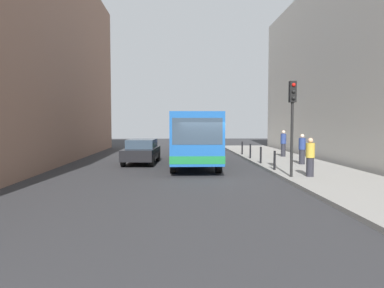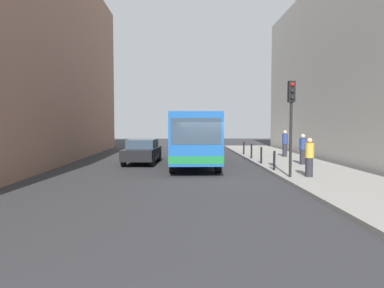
{
  "view_description": "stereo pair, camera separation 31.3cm",
  "coord_description": "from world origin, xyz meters",
  "px_view_note": "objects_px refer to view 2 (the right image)",
  "views": [
    {
      "loc": [
        -1.39,
        -16.73,
        2.47
      ],
      "look_at": [
        -0.56,
        2.79,
        1.33
      ],
      "focal_mm": 33.63,
      "sensor_mm": 36.0,
      "label": 1
    },
    {
      "loc": [
        -1.08,
        -16.74,
        2.47
      ],
      "look_at": [
        -0.56,
        2.79,
        1.33
      ],
      "focal_mm": 33.63,
      "sensor_mm": 36.0,
      "label": 2
    }
  ],
  "objects_px": {
    "car_behind_bus": "(193,142)",
    "bollard_near": "(274,160)",
    "bollard_farthest": "(244,148)",
    "pedestrian_near_signal": "(309,157)",
    "pedestrian_mid_sidewalk": "(303,149)",
    "bollard_far": "(251,151)",
    "car_beside_bus": "(142,151)",
    "pedestrian_far_sidewalk": "(285,143)",
    "traffic_light": "(291,110)",
    "bollard_mid": "(261,155)",
    "bus": "(193,135)"
  },
  "relations": [
    {
      "from": "car_behind_bus",
      "to": "bollard_near",
      "type": "bearing_deg",
      "value": 107.19
    },
    {
      "from": "bollard_farthest",
      "to": "pedestrian_near_signal",
      "type": "bearing_deg",
      "value": -85.13
    },
    {
      "from": "pedestrian_mid_sidewalk",
      "to": "bollard_far",
      "type": "bearing_deg",
      "value": 62.01
    },
    {
      "from": "bollard_far",
      "to": "pedestrian_near_signal",
      "type": "xyz_separation_m",
      "value": [
        0.94,
        -8.1,
        0.36
      ]
    },
    {
      "from": "car_beside_bus",
      "to": "pedestrian_far_sidewalk",
      "type": "relative_size",
      "value": 2.48
    },
    {
      "from": "bollard_near",
      "to": "pedestrian_far_sidewalk",
      "type": "xyz_separation_m",
      "value": [
        2.53,
        7.0,
        0.44
      ]
    },
    {
      "from": "car_behind_bus",
      "to": "bollard_far",
      "type": "height_order",
      "value": "car_behind_bus"
    },
    {
      "from": "traffic_light",
      "to": "pedestrian_near_signal",
      "type": "bearing_deg",
      "value": 5.14
    },
    {
      "from": "traffic_light",
      "to": "pedestrian_near_signal",
      "type": "xyz_separation_m",
      "value": [
        0.84,
        0.08,
        -2.02
      ]
    },
    {
      "from": "traffic_light",
      "to": "bollard_farthest",
      "type": "relative_size",
      "value": 4.32
    },
    {
      "from": "car_behind_bus",
      "to": "bollard_mid",
      "type": "xyz_separation_m",
      "value": [
        3.57,
        -11.26,
        -0.16
      ]
    },
    {
      "from": "bus",
      "to": "pedestrian_near_signal",
      "type": "height_order",
      "value": "bus"
    },
    {
      "from": "car_behind_bus",
      "to": "bollard_near",
      "type": "relative_size",
      "value": 4.73
    },
    {
      "from": "bollard_mid",
      "to": "traffic_light",
      "type": "bearing_deg",
      "value": -88.91
    },
    {
      "from": "bollard_far",
      "to": "bollard_farthest",
      "type": "height_order",
      "value": "same"
    },
    {
      "from": "car_behind_bus",
      "to": "bollard_far",
      "type": "relative_size",
      "value": 4.73
    },
    {
      "from": "bus",
      "to": "traffic_light",
      "type": "relative_size",
      "value": 2.69
    },
    {
      "from": "bollard_far",
      "to": "pedestrian_near_signal",
      "type": "bearing_deg",
      "value": -83.38
    },
    {
      "from": "car_beside_bus",
      "to": "bollard_farthest",
      "type": "xyz_separation_m",
      "value": [
        6.96,
        4.45,
        -0.16
      ]
    },
    {
      "from": "bollard_farthest",
      "to": "pedestrian_near_signal",
      "type": "xyz_separation_m",
      "value": [
        0.94,
        -11.03,
        0.36
      ]
    },
    {
      "from": "car_behind_bus",
      "to": "bollard_near",
      "type": "distance_m",
      "value": 14.63
    },
    {
      "from": "bus",
      "to": "bollard_far",
      "type": "height_order",
      "value": "bus"
    },
    {
      "from": "car_behind_bus",
      "to": "pedestrian_far_sidewalk",
      "type": "relative_size",
      "value": 2.47
    },
    {
      "from": "car_beside_bus",
      "to": "pedestrian_mid_sidewalk",
      "type": "height_order",
      "value": "pedestrian_mid_sidewalk"
    },
    {
      "from": "bollard_mid",
      "to": "pedestrian_far_sidewalk",
      "type": "distance_m",
      "value": 4.81
    },
    {
      "from": "bollard_mid",
      "to": "bollard_farthest",
      "type": "height_order",
      "value": "same"
    },
    {
      "from": "traffic_light",
      "to": "bollard_near",
      "type": "distance_m",
      "value": 3.32
    },
    {
      "from": "bollard_near",
      "to": "bollard_far",
      "type": "distance_m",
      "value": 5.86
    },
    {
      "from": "car_beside_bus",
      "to": "bus",
      "type": "bearing_deg",
      "value": 179.64
    },
    {
      "from": "bus",
      "to": "bollard_farthest",
      "type": "xyz_separation_m",
      "value": [
        3.89,
        4.66,
        -1.1
      ]
    },
    {
      "from": "bollard_near",
      "to": "bollard_mid",
      "type": "relative_size",
      "value": 1.0
    },
    {
      "from": "bollard_mid",
      "to": "pedestrian_mid_sidewalk",
      "type": "xyz_separation_m",
      "value": [
        2.21,
        -0.56,
        0.37
      ]
    },
    {
      "from": "traffic_light",
      "to": "bollard_farthest",
      "type": "bearing_deg",
      "value": 90.52
    },
    {
      "from": "car_beside_bus",
      "to": "car_behind_bus",
      "type": "relative_size",
      "value": 1.0
    },
    {
      "from": "bollard_far",
      "to": "car_beside_bus",
      "type": "bearing_deg",
      "value": -167.66
    },
    {
      "from": "bollard_far",
      "to": "bollard_mid",
      "type": "bearing_deg",
      "value": -90.0
    },
    {
      "from": "bus",
      "to": "bollard_far",
      "type": "xyz_separation_m",
      "value": [
        3.89,
        1.73,
        -1.1
      ]
    },
    {
      "from": "bollard_far",
      "to": "bollard_farthest",
      "type": "distance_m",
      "value": 2.93
    },
    {
      "from": "pedestrian_near_signal",
      "to": "pedestrian_mid_sidewalk",
      "type": "relative_size",
      "value": 0.99
    },
    {
      "from": "traffic_light",
      "to": "bollard_mid",
      "type": "height_order",
      "value": "traffic_light"
    },
    {
      "from": "bollard_farthest",
      "to": "pedestrian_mid_sidewalk",
      "type": "relative_size",
      "value": 0.56
    },
    {
      "from": "bus",
      "to": "bollard_farthest",
      "type": "distance_m",
      "value": 6.17
    },
    {
      "from": "car_behind_bus",
      "to": "car_beside_bus",
      "type": "bearing_deg",
      "value": 74.07
    },
    {
      "from": "car_beside_bus",
      "to": "bollard_far",
      "type": "xyz_separation_m",
      "value": [
        6.96,
        1.52,
        -0.16
      ]
    },
    {
      "from": "bus",
      "to": "bollard_near",
      "type": "relative_size",
      "value": 11.61
    },
    {
      "from": "bollard_far",
      "to": "car_behind_bus",
      "type": "bearing_deg",
      "value": 113.21
    },
    {
      "from": "bus",
      "to": "pedestrian_near_signal",
      "type": "xyz_separation_m",
      "value": [
        4.83,
        -6.37,
        -0.74
      ]
    },
    {
      "from": "pedestrian_far_sidewalk",
      "to": "car_beside_bus",
      "type": "bearing_deg",
      "value": 70.81
    },
    {
      "from": "pedestrian_mid_sidewalk",
      "to": "pedestrian_far_sidewalk",
      "type": "bearing_deg",
      "value": 25.75
    },
    {
      "from": "bollard_farthest",
      "to": "bollard_far",
      "type": "bearing_deg",
      "value": -90.0
    }
  ]
}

